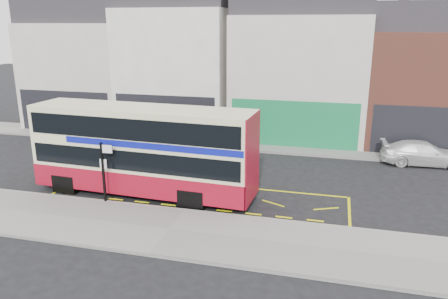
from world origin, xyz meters
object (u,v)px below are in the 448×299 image
(car_grey, at_px, (222,141))
(street_tree_left, at_px, (52,71))
(double_decker_bus, at_px, (144,150))
(car_silver, at_px, (82,133))
(bus_stop_post, at_px, (104,166))
(car_white, at_px, (423,153))
(street_tree_right, at_px, (317,96))

(car_grey, xyz_separation_m, street_tree_left, (-14.23, 2.78, 3.86))
(car_grey, bearing_deg, double_decker_bus, 179.80)
(street_tree_left, bearing_deg, car_silver, -37.19)
(car_grey, bearing_deg, bus_stop_post, 174.88)
(car_grey, distance_m, car_white, 12.15)
(bus_stop_post, bearing_deg, double_decker_bus, 49.33)
(car_white, bearing_deg, street_tree_left, 80.02)
(double_decker_bus, relative_size, car_silver, 2.97)
(double_decker_bus, bearing_deg, bus_stop_post, -124.60)
(bus_stop_post, distance_m, street_tree_right, 15.40)
(bus_stop_post, xyz_separation_m, street_tree_right, (8.63, 12.65, 1.55))
(car_silver, xyz_separation_m, street_tree_left, (-4.16, 3.16, 3.86))
(street_tree_left, bearing_deg, street_tree_right, 0.02)
(car_silver, height_order, car_grey, car_silver)
(street_tree_left, bearing_deg, bus_stop_post, -48.13)
(car_grey, distance_m, street_tree_right, 6.95)
(double_decker_bus, bearing_deg, car_white, 33.94)
(double_decker_bus, distance_m, car_silver, 11.64)
(street_tree_left, bearing_deg, car_grey, -11.06)
(bus_stop_post, relative_size, car_silver, 0.76)
(street_tree_left, xyz_separation_m, street_tree_right, (19.97, 0.01, -1.10))
(car_white, bearing_deg, car_grey, 86.24)
(bus_stop_post, distance_m, car_grey, 10.35)
(double_decker_bus, height_order, bus_stop_post, double_decker_bus)
(bus_stop_post, bearing_deg, car_white, 30.21)
(car_white, distance_m, street_tree_right, 7.47)
(car_grey, bearing_deg, car_white, -78.40)
(car_silver, relative_size, car_grey, 0.97)
(car_silver, distance_m, car_grey, 10.08)
(car_grey, height_order, street_tree_left, street_tree_left)
(street_tree_right, bearing_deg, street_tree_left, -179.98)
(double_decker_bus, bearing_deg, car_grey, 81.40)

